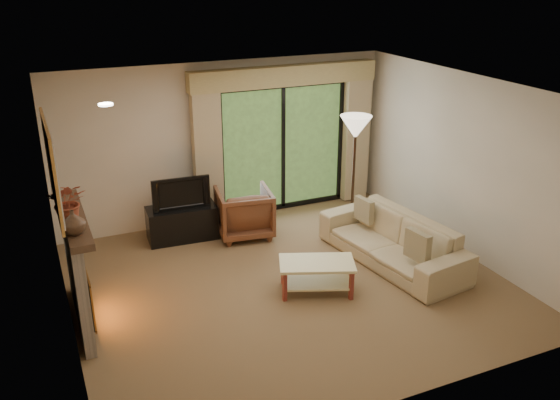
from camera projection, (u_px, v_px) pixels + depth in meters
name	position (u px, v px, depth m)	size (l,w,h in m)	color
floor	(289.00, 284.00, 7.92)	(5.50, 5.50, 0.00)	brown
ceiling	(290.00, 90.00, 6.95)	(5.50, 5.50, 0.00)	white
wall_back	(225.00, 142.00, 9.56)	(5.00, 5.00, 0.00)	beige
wall_front	(406.00, 285.00, 5.31)	(5.00, 5.00, 0.00)	beige
wall_left	(59.00, 231.00, 6.40)	(5.00, 5.00, 0.00)	beige
wall_right	(464.00, 165.00, 8.47)	(5.00, 5.00, 0.00)	beige
fireplace	(76.00, 270.00, 6.85)	(0.24, 1.70, 1.37)	gray
mirror	(52.00, 168.00, 6.34)	(0.07, 1.45, 1.02)	#C88C42
sliding_door	(283.00, 148.00, 9.96)	(2.26, 0.10, 2.16)	black
curtain_left	(207.00, 153.00, 9.33)	(0.45, 0.18, 2.35)	tan
curtain_right	(356.00, 135.00, 10.34)	(0.45, 0.18, 2.35)	tan
cornice	(285.00, 76.00, 9.43)	(3.20, 0.24, 0.32)	tan
media_console	(182.00, 223.00, 9.13)	(1.05, 0.47, 0.53)	black
tv	(180.00, 192.00, 8.94)	(0.87, 0.11, 0.50)	black
armchair	(244.00, 212.00, 9.21)	(0.81, 0.84, 0.76)	brown
sofa	(392.00, 240.00, 8.39)	(2.31, 0.90, 0.68)	tan
pillow_near	(418.00, 246.00, 7.71)	(0.10, 0.40, 0.40)	brown
pillow_far	(364.00, 210.00, 8.84)	(0.09, 0.36, 0.36)	brown
coffee_table	(317.00, 277.00, 7.66)	(0.96, 0.53, 0.43)	beige
floor_lamp	(353.00, 173.00, 9.32)	(0.49, 0.49, 1.84)	beige
vase	(73.00, 222.00, 6.12)	(0.25, 0.25, 0.26)	#4B3423
branches	(69.00, 202.00, 6.38)	(0.41, 0.36, 0.46)	#9B4129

